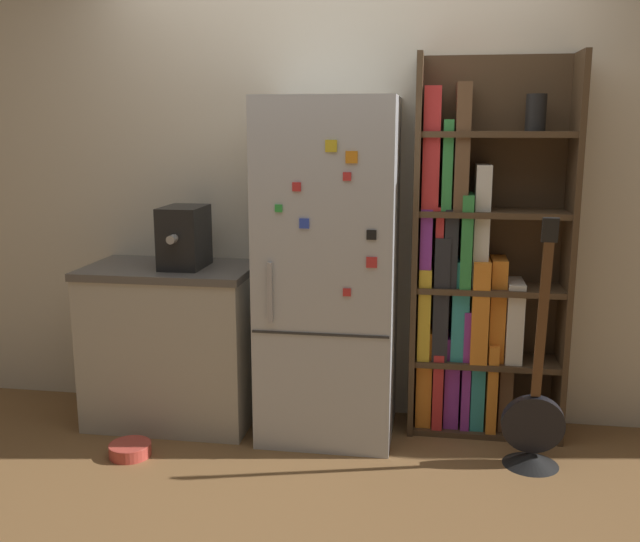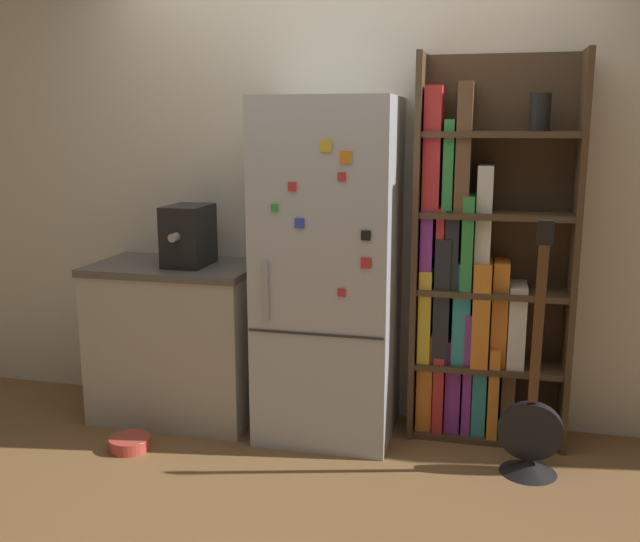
% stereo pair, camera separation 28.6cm
% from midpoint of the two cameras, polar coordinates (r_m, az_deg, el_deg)
% --- Properties ---
extents(ground_plane, '(16.00, 16.00, 0.00)m').
position_cam_midpoint_polar(ground_plane, '(3.82, -1.89, -13.56)').
color(ground_plane, olive).
extents(wall_back, '(8.00, 0.05, 2.60)m').
position_cam_midpoint_polar(wall_back, '(3.94, -0.69, 6.90)').
color(wall_back, beige).
rests_on(wall_back, ground_plane).
extents(refrigerator, '(0.69, 0.61, 1.76)m').
position_cam_midpoint_polar(refrigerator, '(3.68, -1.52, -0.02)').
color(refrigerator, silver).
rests_on(refrigerator, ground_plane).
extents(bookshelf, '(0.80, 0.31, 1.97)m').
position_cam_midpoint_polar(bookshelf, '(3.79, 10.05, -0.52)').
color(bookshelf, '#4C3823').
rests_on(bookshelf, ground_plane).
extents(kitchen_counter, '(0.90, 0.57, 0.88)m').
position_cam_midpoint_polar(kitchen_counter, '(4.06, -13.69, -5.69)').
color(kitchen_counter, '#BCB7A8').
rests_on(kitchen_counter, ground_plane).
extents(espresso_machine, '(0.21, 0.36, 0.33)m').
position_cam_midpoint_polar(espresso_machine, '(3.88, -12.90, 2.65)').
color(espresso_machine, black).
rests_on(espresso_machine, kitchen_counter).
extents(guitar, '(0.30, 0.29, 1.23)m').
position_cam_midpoint_polar(guitar, '(3.62, 14.46, -12.31)').
color(guitar, black).
rests_on(guitar, ground_plane).
extents(pet_bowl, '(0.21, 0.21, 0.06)m').
position_cam_midpoint_polar(pet_bowl, '(3.82, -17.10, -13.48)').
color(pet_bowl, '#D84C3F').
rests_on(pet_bowl, ground_plane).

